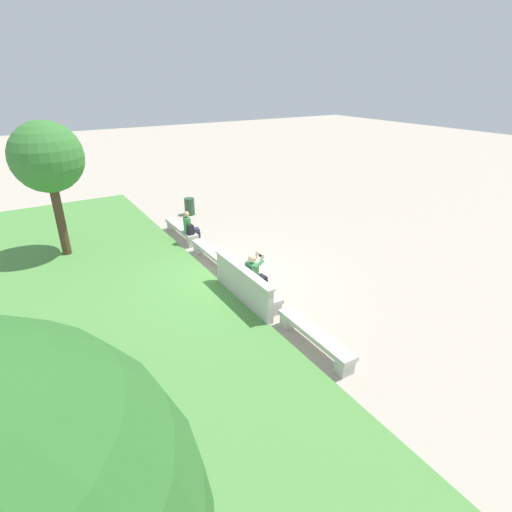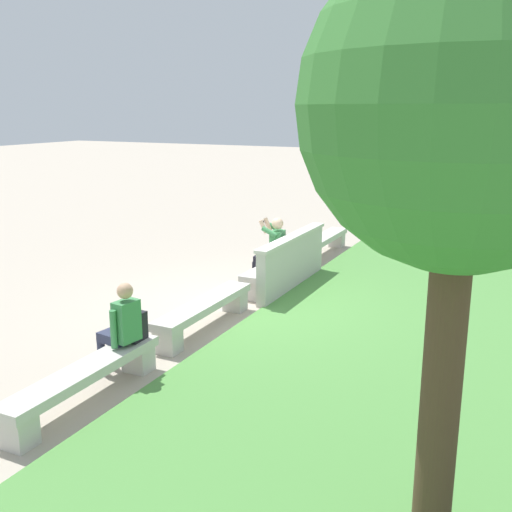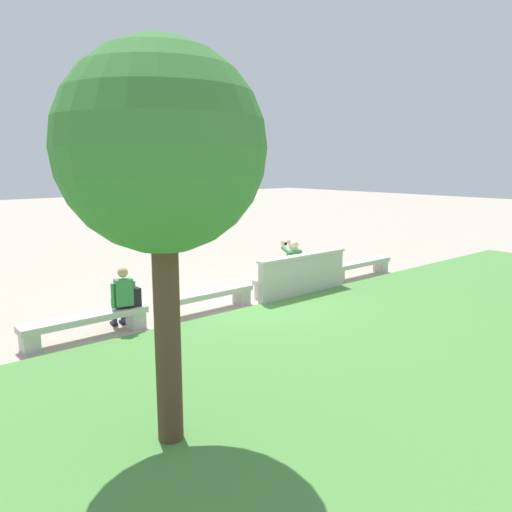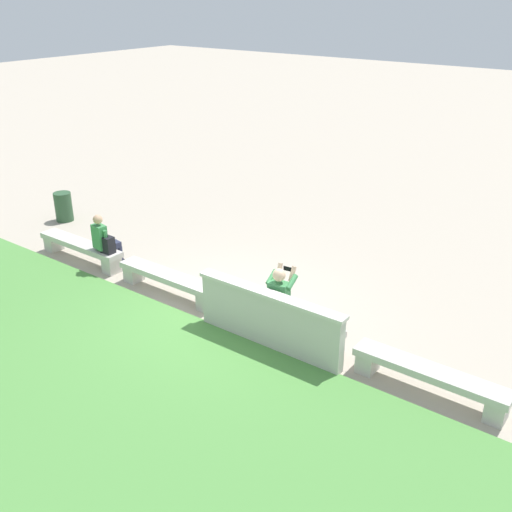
{
  "view_description": "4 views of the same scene",
  "coord_description": "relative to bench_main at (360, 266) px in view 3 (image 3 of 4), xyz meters",
  "views": [
    {
      "loc": [
        -9.65,
        5.03,
        5.7
      ],
      "look_at": [
        -0.39,
        -0.66,
        0.75
      ],
      "focal_mm": 28.0,
      "sensor_mm": 36.0,
      "label": 1
    },
    {
      "loc": [
        8.8,
        4.55,
        3.33
      ],
      "look_at": [
        -0.5,
        -0.02,
        0.76
      ],
      "focal_mm": 42.0,
      "sensor_mm": 36.0,
      "label": 2
    },
    {
      "loc": [
        7.28,
        8.72,
        3.19
      ],
      "look_at": [
        -0.59,
        -0.57,
        0.93
      ],
      "focal_mm": 35.0,
      "sensor_mm": 36.0,
      "label": 3
    },
    {
      "loc": [
        -6.29,
        7.39,
        5.55
      ],
      "look_at": [
        -0.3,
        -0.69,
        1.02
      ],
      "focal_mm": 42.0,
      "sensor_mm": 36.0,
      "label": 4
    }
  ],
  "objects": [
    {
      "name": "ground_plane",
      "position": [
        3.99,
        0.0,
        -0.31
      ],
      "size": [
        80.0,
        80.0,
        0.0
      ],
      "primitive_type": "plane",
      "color": "#B2A593"
    },
    {
      "name": "bench_far",
      "position": [
        7.99,
        0.0,
        0.0
      ],
      "size": [
        2.35,
        0.4,
        0.45
      ],
      "color": "beige",
      "rests_on": "ground"
    },
    {
      "name": "backrest_wall_with_plaque",
      "position": [
        2.66,
        0.34,
        0.21
      ],
      "size": [
        2.81,
        0.24,
        1.01
      ],
      "color": "beige",
      "rests_on": "ground"
    },
    {
      "name": "tree_left_background",
      "position": [
        8.58,
        4.0,
        3.0
      ],
      "size": [
        2.23,
        2.23,
        4.47
      ],
      "color": "#4C3826",
      "rests_on": "ground"
    },
    {
      "name": "person_photographer",
      "position": [
        2.69,
        -0.08,
        0.43
      ],
      "size": [
        0.5,
        0.75,
        1.32
      ],
      "color": "black",
      "rests_on": "ground"
    },
    {
      "name": "bench_mid",
      "position": [
        5.32,
        0.0,
        0.0
      ],
      "size": [
        2.35,
        0.4,
        0.45
      ],
      "color": "beige",
      "rests_on": "ground"
    },
    {
      "name": "bench_main",
      "position": [
        0.0,
        0.0,
        0.0
      ],
      "size": [
        2.35,
        0.4,
        0.45
      ],
      "color": "beige",
      "rests_on": "ground"
    },
    {
      "name": "bench_near",
      "position": [
        2.66,
        0.0,
        0.0
      ],
      "size": [
        2.35,
        0.4,
        0.45
      ],
      "color": "beige",
      "rests_on": "ground"
    },
    {
      "name": "backpack",
      "position": [
        7.05,
        0.01,
        0.32
      ],
      "size": [
        0.28,
        0.24,
        0.43
      ],
      "color": "black",
      "rests_on": "bench_far"
    },
    {
      "name": "person_distant",
      "position": [
        7.22,
        -0.07,
        0.36
      ],
      "size": [
        0.48,
        0.71,
        1.26
      ],
      "color": "black",
      "rests_on": "ground"
    },
    {
      "name": "grass_strip",
      "position": [
        3.99,
        4.38,
        -0.29
      ],
      "size": [
        22.34,
        8.0,
        0.03
      ],
      "primitive_type": "cube",
      "color": "#518E42",
      "rests_on": "ground"
    }
  ]
}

